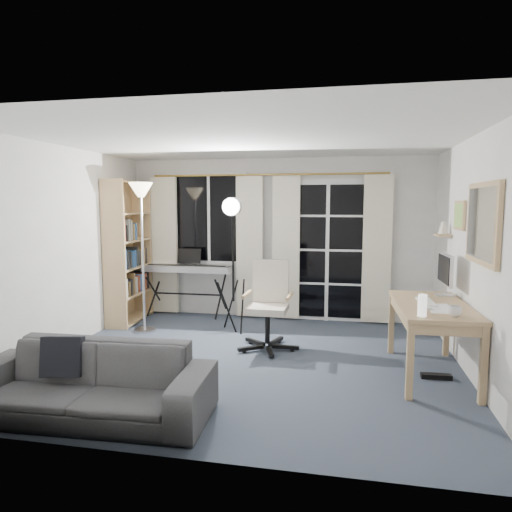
{
  "coord_description": "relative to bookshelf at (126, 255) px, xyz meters",
  "views": [
    {
      "loc": [
        1.03,
        -4.77,
        1.73
      ],
      "look_at": [
        0.0,
        0.35,
        1.13
      ],
      "focal_mm": 32.0,
      "sensor_mm": 36.0,
      "label": 1
    }
  ],
  "objects": [
    {
      "name": "office_chair",
      "position": [
        2.26,
        -0.77,
        -0.36
      ],
      "size": [
        0.7,
        0.73,
        1.05
      ],
      "rotation": [
        0.0,
        0.0,
        -0.01
      ],
      "color": "black",
      "rests_on": "floor"
    },
    {
      "name": "torchiere_lamp",
      "position": [
        0.48,
        -0.46,
        0.63
      ],
      "size": [
        0.42,
        0.42,
        2.0
      ],
      "rotation": [
        0.0,
        0.0,
        -0.41
      ],
      "color": "#B2B2B7",
      "rests_on": "floor"
    },
    {
      "name": "floor",
      "position": [
        2.13,
        -1.32,
        -0.99
      ],
      "size": [
        4.5,
        4.0,
        0.02
      ],
      "primitive_type": "cube",
      "color": "#313948",
      "rests_on": "ground"
    },
    {
      "name": "studio_light",
      "position": [
        1.67,
        -0.26,
        0.5
      ],
      "size": [
        0.33,
        0.37,
        1.85
      ],
      "rotation": [
        0.0,
        0.0,
        0.04
      ],
      "color": "black",
      "rests_on": "floor"
    },
    {
      "name": "monitor",
      "position": [
        4.2,
        -0.92,
        0.03
      ],
      "size": [
        0.18,
        0.53,
        0.46
      ],
      "rotation": [
        0.0,
        0.0,
        0.03
      ],
      "color": "silver",
      "rests_on": "desk"
    },
    {
      "name": "framed_print",
      "position": [
        4.35,
        -0.77,
        0.62
      ],
      "size": [
        0.03,
        0.42,
        0.32
      ],
      "color": "tan",
      "rests_on": "floor"
    },
    {
      "name": "wall_shelf",
      "position": [
        4.29,
        -0.27,
        0.43
      ],
      "size": [
        0.16,
        0.3,
        0.18
      ],
      "color": "tan",
      "rests_on": "floor"
    },
    {
      "name": "keyboard_piano",
      "position": [
        0.8,
        0.38,
        -0.24
      ],
      "size": [
        1.36,
        0.67,
        0.98
      ],
      "rotation": [
        0.0,
        0.0,
        0.02
      ],
      "color": "black",
      "rests_on": "floor"
    },
    {
      "name": "curtains",
      "position": [
        1.99,
        0.56,
        0.12
      ],
      "size": [
        3.6,
        0.07,
        2.13
      ],
      "color": "gold",
      "rests_on": "floor"
    },
    {
      "name": "bookshelf",
      "position": [
        0.0,
        0.0,
        0.0
      ],
      "size": [
        0.37,
        0.97,
        2.06
      ],
      "rotation": [
        0.0,
        0.0,
        0.04
      ],
      "color": "tan",
      "rests_on": "floor"
    },
    {
      "name": "desk_clutter",
      "position": [
        3.95,
        -1.59,
        -0.4
      ],
      "size": [
        0.42,
        0.84,
        0.93
      ],
      "rotation": [
        0.0,
        0.0,
        0.03
      ],
      "color": "white",
      "rests_on": "desk"
    },
    {
      "name": "window",
      "position": [
        1.08,
        0.66,
        0.52
      ],
      "size": [
        1.2,
        0.08,
        1.4
      ],
      "color": "white",
      "rests_on": "floor"
    },
    {
      "name": "french_door",
      "position": [
        2.88,
        0.66,
        0.05
      ],
      "size": [
        1.32,
        0.09,
        2.11
      ],
      "color": "white",
      "rests_on": "floor"
    },
    {
      "name": "wall_mirror",
      "position": [
        4.35,
        -1.67,
        0.57
      ],
      "size": [
        0.04,
        0.94,
        0.74
      ],
      "color": "tan",
      "rests_on": "floor"
    },
    {
      "name": "mug",
      "position": [
        4.11,
        -1.87,
        -0.18
      ],
      "size": [
        0.12,
        0.1,
        0.12
      ],
      "primitive_type": "imported",
      "rotation": [
        0.0,
        0.0,
        0.03
      ],
      "color": "silver",
      "rests_on": "desk"
    },
    {
      "name": "sofa",
      "position": [
        1.13,
        -2.87,
        -0.59
      ],
      "size": [
        1.99,
        0.66,
        0.77
      ],
      "rotation": [
        0.0,
        0.0,
        0.04
      ],
      "color": "#303033",
      "rests_on": "floor"
    },
    {
      "name": "desk",
      "position": [
        4.01,
        -1.37,
        -0.34
      ],
      "size": [
        0.73,
        1.39,
        0.73
      ],
      "rotation": [
        0.0,
        0.0,
        0.03
      ],
      "color": "tan",
      "rests_on": "floor"
    }
  ]
}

